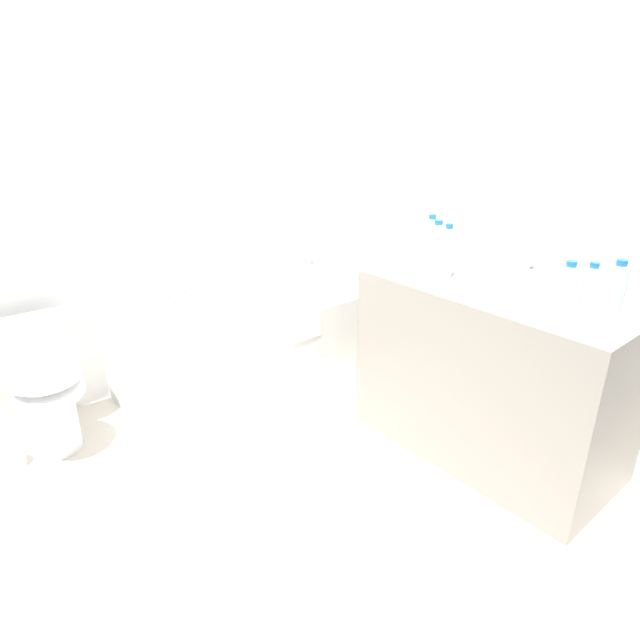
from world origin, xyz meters
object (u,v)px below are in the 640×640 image
(water_bottle_0, at_px, (437,248))
(water_bottle_2, at_px, (430,242))
(toilet, at_px, (44,385))
(water_bottle_1, at_px, (567,288))
(bathtub, at_px, (251,339))
(drinking_glass_0, at_px, (414,254))
(sink_faucet, at_px, (530,273))
(water_bottle_5, at_px, (590,289))
(water_bottle_4, at_px, (447,253))
(toilet_paper_roll, at_px, (11,456))
(water_bottle_3, at_px, (615,293))
(sink_basin, at_px, (506,283))

(water_bottle_0, relative_size, water_bottle_2, 0.98)
(toilet, height_order, water_bottle_1, water_bottle_1)
(bathtub, height_order, drinking_glass_0, bathtub)
(bathtub, height_order, toilet, bathtub)
(sink_faucet, xyz_separation_m, water_bottle_5, (-0.18, -0.35, 0.06))
(water_bottle_4, distance_m, toilet_paper_roll, 2.26)
(water_bottle_3, relative_size, water_bottle_5, 1.21)
(toilet, height_order, water_bottle_4, water_bottle_4)
(water_bottle_1, height_order, water_bottle_5, water_bottle_1)
(toilet, relative_size, sink_basin, 1.98)
(toilet, relative_size, water_bottle_0, 2.59)
(toilet, xyz_separation_m, drinking_glass_0, (1.61, -0.90, 0.56))
(water_bottle_1, bearing_deg, toilet_paper_roll, 136.88)
(bathtub, bearing_deg, water_bottle_0, -65.98)
(bathtub, relative_size, sink_faucet, 9.97)
(sink_basin, relative_size, drinking_glass_0, 3.29)
(water_bottle_2, height_order, water_bottle_4, water_bottle_2)
(toilet_paper_roll, bearing_deg, water_bottle_2, -26.82)
(toilet, relative_size, sink_faucet, 4.34)
(sink_basin, relative_size, water_bottle_5, 1.68)
(toilet, relative_size, water_bottle_5, 3.31)
(sink_basin, bearing_deg, sink_faucet, 0.00)
(bathtub, xyz_separation_m, drinking_glass_0, (0.48, -0.82, 0.62))
(bathtub, distance_m, drinking_glass_0, 1.13)
(water_bottle_2, relative_size, water_bottle_4, 1.02)
(water_bottle_0, distance_m, water_bottle_3, 0.81)
(bathtub, height_order, toilet_paper_roll, bathtub)
(sink_basin, xyz_separation_m, drinking_glass_0, (0.00, 0.52, 0.02))
(toilet, height_order, toilet_paper_roll, toilet)
(sink_basin, relative_size, sink_faucet, 2.20)
(water_bottle_3, xyz_separation_m, water_bottle_4, (-0.05, 0.73, 0.01))
(toilet, xyz_separation_m, water_bottle_5, (1.63, -1.77, 0.60))
(bathtub, relative_size, toilet_paper_roll, 12.11)
(toilet, relative_size, water_bottle_1, 3.23)
(water_bottle_4, xyz_separation_m, toilet_paper_roll, (-1.75, 1.10, -0.91))
(water_bottle_0, distance_m, water_bottle_4, 0.09)
(water_bottle_2, height_order, water_bottle_3, water_bottle_2)
(sink_basin, distance_m, drinking_glass_0, 0.52)
(water_bottle_2, xyz_separation_m, water_bottle_5, (0.00, -0.79, -0.03))
(toilet, height_order, sink_faucet, sink_faucet)
(water_bottle_4, bearing_deg, bathtub, 110.95)
(water_bottle_1, bearing_deg, water_bottle_4, 91.90)
(water_bottle_5, bearing_deg, water_bottle_0, 94.63)
(drinking_glass_0, relative_size, toilet_paper_roll, 0.81)
(toilet, distance_m, sink_basin, 2.22)
(sink_faucet, distance_m, water_bottle_0, 0.44)
(water_bottle_2, height_order, water_bottle_5, water_bottle_2)
(water_bottle_2, xyz_separation_m, water_bottle_3, (-0.04, -0.90, -0.01))
(water_bottle_0, relative_size, water_bottle_3, 1.06)
(water_bottle_5, relative_size, drinking_glass_0, 1.96)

